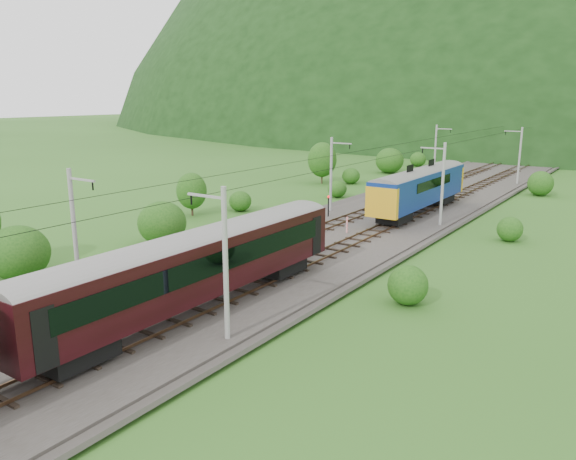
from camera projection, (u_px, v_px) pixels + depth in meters
The scene contains 13 objects.
ground at pixel (146, 318), 32.72m from camera, with size 600.00×600.00×0.00m, color #2D5A1C.
railbed at pixel (252, 272), 40.71m from camera, with size 14.00×220.00×0.30m, color #38332D.
track_left at pixel (226, 264), 41.98m from camera, with size 2.40×220.00×0.27m.
track_right at pixel (279, 275), 39.35m from camera, with size 2.40×220.00×0.27m.
catenary_left at pixel (332, 173), 60.72m from camera, with size 2.54×192.28×8.00m.
catenary_right at pixel (442, 182), 54.00m from camera, with size 2.54×192.28×8.00m.
overhead_wires at pixel (250, 177), 39.09m from camera, with size 4.83×198.00×0.03m.
mountain_ridge at pixel (390, 117), 339.39m from camera, with size 336.00×280.00×132.00m, color black.
hazard_post_near at pixel (392, 206), 60.59m from camera, with size 0.16×0.16×1.47m, color red.
hazard_post_far at pixel (347, 225), 51.67m from camera, with size 0.16×0.16×1.47m, color red.
signal at pixel (328, 204), 58.44m from camera, with size 0.24×0.24×2.21m.
vegetation_left at pixel (187, 200), 55.23m from camera, with size 10.89×145.45×6.71m.
vegetation_right at pixel (423, 281), 35.20m from camera, with size 6.39×102.08×2.91m.
Camera 1 is at (24.12, -20.61, 12.61)m, focal length 35.00 mm.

